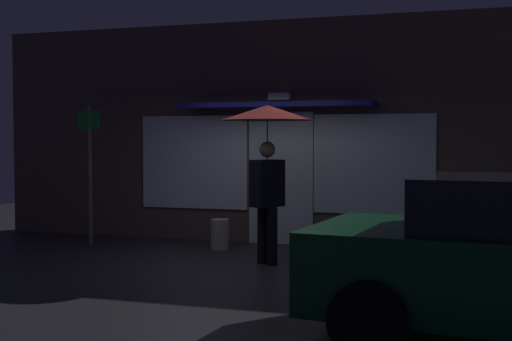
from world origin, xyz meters
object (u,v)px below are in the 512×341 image
Objects in this scene: street_sign_post at (90,165)px; sidewalk_bollard_2 at (479,242)px; sidewalk_bollard at (220,234)px; person_with_umbrella at (267,134)px.

street_sign_post is 6.29m from sidewalk_bollard_2.
person_with_umbrella is at bearing -43.52° from sidewalk_bollard.
sidewalk_bollard_2 reaches higher than sidewalk_bollard.
sidewalk_bollard_2 is at bearing 3.91° from street_sign_post.
street_sign_post is at bearing -176.09° from sidewalk_bollard_2.
street_sign_post is 4.68× the size of sidewalk_bollard_2.
person_with_umbrella is 4.63× the size of sidewalk_bollard.
sidewalk_bollard is (2.26, 0.13, -1.08)m from street_sign_post.
person_with_umbrella reaches higher than sidewalk_bollard.
street_sign_post is 4.84× the size of sidewalk_bollard.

